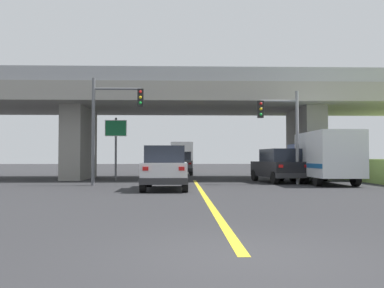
# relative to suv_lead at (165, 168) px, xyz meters

# --- Properties ---
(ground) EXTENTS (160.00, 160.00, 0.00)m
(ground) POSITION_rel_suv_lead_xyz_m (1.64, 10.58, -1.02)
(ground) COLOR #2B2B2D
(overpass_bridge) EXTENTS (35.57, 9.22, 7.13)m
(overpass_bridge) POSITION_rel_suv_lead_xyz_m (1.64, 10.58, 4.13)
(overpass_bridge) COLOR gray
(overpass_bridge) RESTS_ON ground
(lane_divider_stripe) EXTENTS (0.20, 21.82, 0.01)m
(lane_divider_stripe) POSITION_rel_suv_lead_xyz_m (1.64, -2.75, -1.01)
(lane_divider_stripe) COLOR yellow
(lane_divider_stripe) RESTS_ON ground
(suv_lead) EXTENTS (2.06, 4.82, 2.02)m
(suv_lead) POSITION_rel_suv_lead_xyz_m (0.00, 0.00, 0.00)
(suv_lead) COLOR silver
(suv_lead) RESTS_ON ground
(suv_crossing) EXTENTS (2.64, 4.95, 2.02)m
(suv_crossing) POSITION_rel_suv_lead_xyz_m (6.65, 5.57, -0.00)
(suv_crossing) COLOR black
(suv_crossing) RESTS_ON ground
(box_truck) EXTENTS (2.33, 7.12, 2.91)m
(box_truck) POSITION_rel_suv_lead_xyz_m (8.86, 4.06, 0.53)
(box_truck) COLOR navy
(box_truck) RESTS_ON ground
(sedan_oncoming) EXTENTS (1.97, 4.65, 2.02)m
(sedan_oncoming) POSITION_rel_suv_lead_xyz_m (0.77, 17.35, -0.00)
(sedan_oncoming) COLOR slate
(sedan_oncoming) RESTS_ON ground
(traffic_signal_nearside) EXTENTS (2.32, 0.36, 5.25)m
(traffic_signal_nearside) POSITION_rel_suv_lead_xyz_m (6.50, 3.66, 2.32)
(traffic_signal_nearside) COLOR slate
(traffic_signal_nearside) RESTS_ON ground
(traffic_signal_farside) EXTENTS (2.78, 0.36, 5.80)m
(traffic_signal_farside) POSITION_rel_suv_lead_xyz_m (-3.11, 3.02, 2.69)
(traffic_signal_farside) COLOR #56595E
(traffic_signal_farside) RESTS_ON ground
(highway_sign) EXTENTS (1.45, 0.17, 4.18)m
(highway_sign) POSITION_rel_suv_lead_xyz_m (-3.61, 8.53, 2.01)
(highway_sign) COLOR #56595E
(highway_sign) RESTS_ON ground
(semi_truck_distant) EXTENTS (2.33, 6.91, 3.17)m
(semi_truck_distant) POSITION_rel_suv_lead_xyz_m (0.87, 27.11, 0.64)
(semi_truck_distant) COLOR red
(semi_truck_distant) RESTS_ON ground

